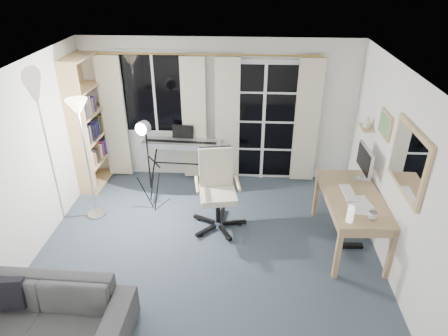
{
  "coord_description": "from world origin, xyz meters",
  "views": [
    {
      "loc": [
        0.47,
        -4.28,
        3.51
      ],
      "look_at": [
        0.19,
        0.35,
        1.02
      ],
      "focal_mm": 32.0,
      "sensor_mm": 36.0,
      "label": 1
    }
  ],
  "objects_px": {
    "office_chair": "(217,182)",
    "sofa": "(31,308)",
    "monitor": "(364,161)",
    "mug": "(373,214)",
    "keyboard_piano": "(182,144)",
    "studio_light": "(145,138)",
    "torchiere_lamp": "(81,125)",
    "bookshelf": "(88,125)",
    "desk": "(353,202)"
  },
  "relations": [
    {
      "from": "bookshelf",
      "to": "sofa",
      "type": "bearing_deg",
      "value": -78.37
    },
    {
      "from": "bookshelf",
      "to": "office_chair",
      "type": "xyz_separation_m",
      "value": [
        2.2,
        -1.08,
        -0.36
      ]
    },
    {
      "from": "torchiere_lamp",
      "to": "keyboard_piano",
      "type": "height_order",
      "value": "torchiere_lamp"
    },
    {
      "from": "sofa",
      "to": "desk",
      "type": "bearing_deg",
      "value": 27.37
    },
    {
      "from": "bookshelf",
      "to": "monitor",
      "type": "height_order",
      "value": "bookshelf"
    },
    {
      "from": "keyboard_piano",
      "to": "mug",
      "type": "xyz_separation_m",
      "value": [
        2.57,
        -2.03,
        0.11
      ]
    },
    {
      "from": "monitor",
      "to": "studio_light",
      "type": "bearing_deg",
      "value": 172.73
    },
    {
      "from": "keyboard_piano",
      "to": "studio_light",
      "type": "distance_m",
      "value": 1.03
    },
    {
      "from": "bookshelf",
      "to": "sofa",
      "type": "height_order",
      "value": "bookshelf"
    },
    {
      "from": "monitor",
      "to": "office_chair",
      "type": "bearing_deg",
      "value": 179.03
    },
    {
      "from": "torchiere_lamp",
      "to": "desk",
      "type": "height_order",
      "value": "torchiere_lamp"
    },
    {
      "from": "keyboard_piano",
      "to": "studio_light",
      "type": "relative_size",
      "value": 0.89
    },
    {
      "from": "desk",
      "to": "mug",
      "type": "relative_size",
      "value": 11.63
    },
    {
      "from": "keyboard_piano",
      "to": "office_chair",
      "type": "relative_size",
      "value": 1.15
    },
    {
      "from": "desk",
      "to": "mug",
      "type": "height_order",
      "value": "mug"
    },
    {
      "from": "studio_light",
      "to": "mug",
      "type": "relative_size",
      "value": 11.84
    },
    {
      "from": "bookshelf",
      "to": "desk",
      "type": "bearing_deg",
      "value": -17.42
    },
    {
      "from": "bookshelf",
      "to": "office_chair",
      "type": "relative_size",
      "value": 1.9
    },
    {
      "from": "monitor",
      "to": "bookshelf",
      "type": "bearing_deg",
      "value": 163.65
    },
    {
      "from": "torchiere_lamp",
      "to": "monitor",
      "type": "height_order",
      "value": "torchiere_lamp"
    },
    {
      "from": "studio_light",
      "to": "office_chair",
      "type": "relative_size",
      "value": 1.28
    },
    {
      "from": "studio_light",
      "to": "sofa",
      "type": "relative_size",
      "value": 0.75
    },
    {
      "from": "office_chair",
      "to": "sofa",
      "type": "distance_m",
      "value": 2.73
    },
    {
      "from": "torchiere_lamp",
      "to": "mug",
      "type": "distance_m",
      "value": 3.92
    },
    {
      "from": "monitor",
      "to": "sofa",
      "type": "xyz_separation_m",
      "value": [
        -3.71,
        -2.17,
        -0.66
      ]
    },
    {
      "from": "torchiere_lamp",
      "to": "desk",
      "type": "distance_m",
      "value": 3.77
    },
    {
      "from": "monitor",
      "to": "mug",
      "type": "xyz_separation_m",
      "value": [
        -0.1,
        -0.95,
        -0.23
      ]
    },
    {
      "from": "bookshelf",
      "to": "studio_light",
      "type": "bearing_deg",
      "value": -31.41
    },
    {
      "from": "bookshelf",
      "to": "sofa",
      "type": "distance_m",
      "value": 3.3
    },
    {
      "from": "studio_light",
      "to": "sofa",
      "type": "xyz_separation_m",
      "value": [
        -0.65,
        -2.42,
        -0.8
      ]
    },
    {
      "from": "bookshelf",
      "to": "studio_light",
      "type": "xyz_separation_m",
      "value": [
        1.15,
        -0.78,
        0.15
      ]
    },
    {
      "from": "studio_light",
      "to": "office_chair",
      "type": "xyz_separation_m",
      "value": [
        1.06,
        -0.31,
        -0.51
      ]
    },
    {
      "from": "torchiere_lamp",
      "to": "sofa",
      "type": "bearing_deg",
      "value": -86.32
    },
    {
      "from": "keyboard_piano",
      "to": "bookshelf",
      "type": "bearing_deg",
      "value": -175.23
    },
    {
      "from": "bookshelf",
      "to": "sofa",
      "type": "xyz_separation_m",
      "value": [
        0.5,
        -3.19,
        -0.65
      ]
    },
    {
      "from": "keyboard_piano",
      "to": "studio_light",
      "type": "height_order",
      "value": "studio_light"
    },
    {
      "from": "torchiere_lamp",
      "to": "office_chair",
      "type": "xyz_separation_m",
      "value": [
        1.84,
        -0.05,
        -0.8
      ]
    },
    {
      "from": "torchiere_lamp",
      "to": "keyboard_piano",
      "type": "xyz_separation_m",
      "value": [
        1.18,
        1.09,
        -0.76
      ]
    },
    {
      "from": "bookshelf",
      "to": "studio_light",
      "type": "height_order",
      "value": "bookshelf"
    },
    {
      "from": "keyboard_piano",
      "to": "studio_light",
      "type": "bearing_deg",
      "value": -112.31
    },
    {
      "from": "studio_light",
      "to": "sofa",
      "type": "height_order",
      "value": "studio_light"
    },
    {
      "from": "keyboard_piano",
      "to": "torchiere_lamp",
      "type": "bearing_deg",
      "value": -134.46
    },
    {
      "from": "office_chair",
      "to": "mug",
      "type": "height_order",
      "value": "office_chair"
    },
    {
      "from": "office_chair",
      "to": "desk",
      "type": "relative_size",
      "value": 0.79
    },
    {
      "from": "torchiere_lamp",
      "to": "sofa",
      "type": "xyz_separation_m",
      "value": [
        0.14,
        -2.16,
        -1.09
      ]
    },
    {
      "from": "studio_light",
      "to": "office_chair",
      "type": "bearing_deg",
      "value": 4.97
    },
    {
      "from": "studio_light",
      "to": "desk",
      "type": "bearing_deg",
      "value": 7.45
    },
    {
      "from": "bookshelf",
      "to": "office_chair",
      "type": "bearing_deg",
      "value": -23.43
    },
    {
      "from": "office_chair",
      "to": "monitor",
      "type": "distance_m",
      "value": 2.04
    },
    {
      "from": "torchiere_lamp",
      "to": "keyboard_piano",
      "type": "bearing_deg",
      "value": 42.7
    }
  ]
}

